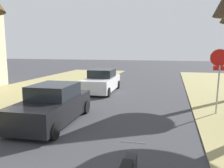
% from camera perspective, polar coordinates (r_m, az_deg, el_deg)
% --- Properties ---
extents(stop_sign_far, '(0.81, 0.34, 2.97)m').
position_cam_1_polar(stop_sign_far, '(11.56, 24.60, 3.75)').
color(stop_sign_far, '#9EA0A5').
rests_on(stop_sign_far, grass_verge_right).
extents(parked_sedan_black, '(2.07, 4.46, 1.57)m').
position_cam_1_polar(parked_sedan_black, '(9.89, -14.26, -5.05)').
color(parked_sedan_black, black).
rests_on(parked_sedan_black, ground).
extents(parked_sedan_white, '(2.07, 4.46, 1.57)m').
position_cam_1_polar(parked_sedan_white, '(16.47, -2.55, 0.61)').
color(parked_sedan_white, white).
rests_on(parked_sedan_white, ground).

